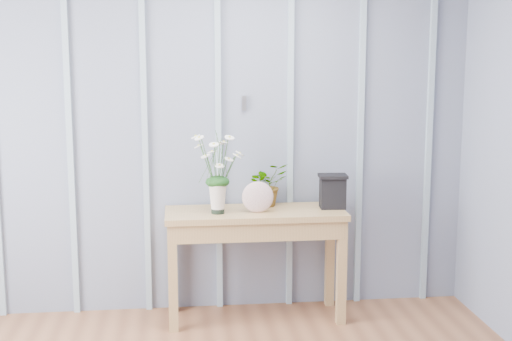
{
  "coord_description": "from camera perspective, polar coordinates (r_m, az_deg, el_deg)",
  "views": [
    {
      "loc": [
        -0.04,
        -2.62,
        1.81
      ],
      "look_at": [
        0.48,
        1.94,
        1.03
      ],
      "focal_mm": 50.0,
      "sensor_mm": 36.0,
      "label": 1
    }
  ],
  "objects": [
    {
      "name": "room_shell",
      "position": [
        3.54,
        -5.94,
        12.42
      ],
      "size": [
        4.0,
        4.5,
        2.5
      ],
      "color": "gray",
      "rests_on": "ground"
    },
    {
      "name": "sideboard",
      "position": [
        4.8,
        -0.07,
        -4.55
      ],
      "size": [
        1.2,
        0.45,
        0.75
      ],
      "color": "#9E7B4A",
      "rests_on": "ground"
    },
    {
      "name": "daisy_vase",
      "position": [
        4.63,
        -3.11,
        0.67
      ],
      "size": [
        0.38,
        0.29,
        0.54
      ],
      "color": "black",
      "rests_on": "sideboard"
    },
    {
      "name": "spider_plant",
      "position": [
        4.89,
        0.91,
        -1.11
      ],
      "size": [
        0.33,
        0.31,
        0.3
      ],
      "primitive_type": "imported",
      "rotation": [
        0.0,
        0.0,
        0.32
      ],
      "color": "#113A14",
      "rests_on": "sideboard"
    },
    {
      "name": "felt_disc_vessel",
      "position": [
        4.69,
        0.14,
        -2.14
      ],
      "size": [
        0.21,
        0.07,
        0.21
      ],
      "primitive_type": "ellipsoid",
      "rotation": [
        0.0,
        0.0,
        -0.03
      ],
      "color": "#96596C",
      "rests_on": "sideboard"
    },
    {
      "name": "carved_box",
      "position": [
        4.85,
        6.15,
        -1.64
      ],
      "size": [
        0.2,
        0.16,
        0.23
      ],
      "color": "black",
      "rests_on": "sideboard"
    }
  ]
}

